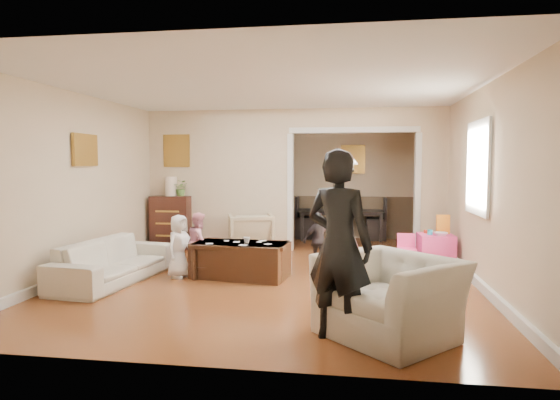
% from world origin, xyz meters
% --- Properties ---
extents(floor, '(7.00, 7.00, 0.00)m').
position_xyz_m(floor, '(0.00, 0.00, 0.00)').
color(floor, '#975226').
rests_on(floor, ground).
extents(partition_left, '(2.75, 0.18, 2.60)m').
position_xyz_m(partition_left, '(-1.38, 1.80, 1.30)').
color(partition_left, beige).
rests_on(partition_left, ground).
extents(partition_right, '(0.55, 0.18, 2.60)m').
position_xyz_m(partition_right, '(2.48, 1.80, 1.30)').
color(partition_right, beige).
rests_on(partition_right, ground).
extents(partition_header, '(2.22, 0.18, 0.35)m').
position_xyz_m(partition_header, '(1.10, 1.80, 2.42)').
color(partition_header, beige).
rests_on(partition_header, partition_right).
extents(window_pane, '(0.03, 0.95, 1.10)m').
position_xyz_m(window_pane, '(2.73, -0.40, 1.55)').
color(window_pane, white).
rests_on(window_pane, ground).
extents(framed_art_partition, '(0.45, 0.03, 0.55)m').
position_xyz_m(framed_art_partition, '(-2.20, 1.70, 1.85)').
color(framed_art_partition, brown).
rests_on(framed_art_partition, partition_left).
extents(framed_art_sofa_wall, '(0.03, 0.55, 0.40)m').
position_xyz_m(framed_art_sofa_wall, '(-2.71, -0.60, 1.80)').
color(framed_art_sofa_wall, brown).
extents(framed_art_alcove, '(0.45, 0.03, 0.55)m').
position_xyz_m(framed_art_alcove, '(1.10, 3.44, 1.70)').
color(framed_art_alcove, brown).
extents(sofa, '(0.98, 2.03, 0.57)m').
position_xyz_m(sofa, '(-2.10, -1.01, 0.29)').
color(sofa, beige).
rests_on(sofa, ground).
extents(armchair_back, '(0.97, 0.99, 0.72)m').
position_xyz_m(armchair_back, '(-0.70, 1.35, 0.36)').
color(armchair_back, tan).
rests_on(armchair_back, ground).
extents(armchair_front, '(1.52, 1.52, 0.74)m').
position_xyz_m(armchair_front, '(1.44, -2.59, 0.37)').
color(armchair_front, beige).
rests_on(armchair_front, ground).
extents(dresser, '(0.73, 0.41, 1.00)m').
position_xyz_m(dresser, '(-2.29, 1.61, 0.50)').
color(dresser, '#34150F').
rests_on(dresser, ground).
extents(table_lamp, '(0.22, 0.22, 0.36)m').
position_xyz_m(table_lamp, '(-2.29, 1.61, 1.18)').
color(table_lamp, '#FFE9CF').
rests_on(table_lamp, dresser).
extents(potted_plant, '(0.27, 0.23, 0.30)m').
position_xyz_m(potted_plant, '(-2.09, 1.61, 1.15)').
color(potted_plant, '#4B7735').
rests_on(potted_plant, dresser).
extents(coffee_table, '(1.39, 0.85, 0.49)m').
position_xyz_m(coffee_table, '(-0.46, -0.49, 0.25)').
color(coffee_table, '#3C2113').
rests_on(coffee_table, ground).
extents(coffee_cup, '(0.11, 0.11, 0.09)m').
position_xyz_m(coffee_cup, '(-0.36, -0.54, 0.54)').
color(coffee_cup, beige).
rests_on(coffee_cup, coffee_table).
extents(play_table, '(0.55, 0.55, 0.50)m').
position_xyz_m(play_table, '(2.40, 0.72, 0.25)').
color(play_table, '#E03B8B').
rests_on(play_table, ground).
extents(cereal_box, '(0.20, 0.08, 0.30)m').
position_xyz_m(cereal_box, '(2.52, 0.82, 0.65)').
color(cereal_box, yellow).
rests_on(cereal_box, play_table).
extents(cyan_cup, '(0.08, 0.08, 0.08)m').
position_xyz_m(cyan_cup, '(2.30, 0.67, 0.54)').
color(cyan_cup, '#24A2B7').
rests_on(cyan_cup, play_table).
extents(toy_block, '(0.10, 0.09, 0.05)m').
position_xyz_m(toy_block, '(2.28, 0.84, 0.52)').
color(toy_block, red).
rests_on(toy_block, play_table).
extents(play_bowl, '(0.22, 0.22, 0.05)m').
position_xyz_m(play_bowl, '(2.45, 0.60, 0.52)').
color(play_bowl, white).
rests_on(play_bowl, play_table).
extents(dining_table, '(1.85, 1.11, 0.63)m').
position_xyz_m(dining_table, '(0.85, 3.25, 0.32)').
color(dining_table, black).
rests_on(dining_table, ground).
extents(adult_person, '(0.75, 0.65, 1.73)m').
position_xyz_m(adult_person, '(0.98, -2.75, 0.87)').
color(adult_person, black).
rests_on(adult_person, ground).
extents(child_kneel_a, '(0.41, 0.50, 0.89)m').
position_xyz_m(child_kneel_a, '(-1.31, -0.64, 0.45)').
color(child_kneel_a, white).
rests_on(child_kneel_a, ground).
extents(child_kneel_b, '(0.41, 0.48, 0.88)m').
position_xyz_m(child_kneel_b, '(-1.16, -0.19, 0.44)').
color(child_kneel_b, pink).
rests_on(child_kneel_b, ground).
extents(child_toddler, '(0.54, 0.44, 0.87)m').
position_xyz_m(child_toddler, '(0.59, 0.26, 0.43)').
color(child_toddler, black).
rests_on(child_toddler, ground).
extents(craft_papers, '(0.92, 0.52, 0.00)m').
position_xyz_m(craft_papers, '(-0.42, -0.49, 0.49)').
color(craft_papers, white).
rests_on(craft_papers, coffee_table).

